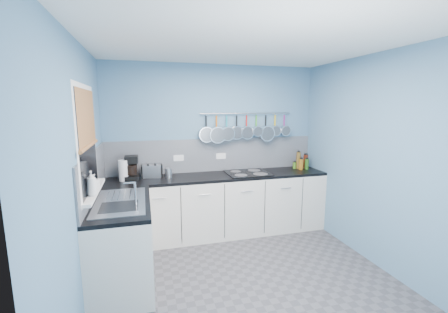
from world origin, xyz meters
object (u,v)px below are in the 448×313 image
soap_bottle_b (94,183)px  canister (168,173)px  hob (248,173)px  soap_bottle_a (91,183)px  toaster (152,171)px  paper_towel (123,170)px  coffee_maker (132,168)px

soap_bottle_b → canister: (0.81, 1.00, -0.17)m
canister → hob: canister is taller
soap_bottle_a → canister: soap_bottle_a is taller
toaster → hob: toaster is taller
soap_bottle_a → paper_towel: 1.16m
toaster → hob: size_ratio=0.44×
soap_bottle_a → canister: (0.81, 1.16, -0.20)m
coffee_maker → toaster: bearing=16.2°
soap_bottle_b → coffee_maker: coffee_maker is taller
soap_bottle_b → toaster: 1.24m
soap_bottle_b → canister: size_ratio=1.30×
soap_bottle_b → toaster: size_ratio=0.63×
toaster → canister: bearing=-8.1°
coffee_maker → soap_bottle_b: bearing=-106.2°
soap_bottle_b → canister: bearing=51.2°
soap_bottle_a → hob: (1.97, 1.10, -0.26)m
soap_bottle_a → soap_bottle_b: bearing=90.0°
soap_bottle_a → paper_towel: bearing=79.3°
soap_bottle_a → toaster: soap_bottle_a is taller
soap_bottle_b → paper_towel: size_ratio=0.61×
soap_bottle_a → toaster: size_ratio=0.88×
toaster → canister: size_ratio=2.06×
canister → toaster: bearing=160.6°
paper_towel → canister: paper_towel is taller
paper_towel → coffee_maker: 0.11m
soap_bottle_b → soap_bottle_a: bearing=-90.0°
toaster → canister: toaster is taller
coffee_maker → canister: 0.50m
paper_towel → toaster: size_ratio=1.03×
soap_bottle_a → soap_bottle_b: soap_bottle_a is taller
paper_towel → coffee_maker: bearing=17.8°
paper_towel → hob: bearing=-1.1°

